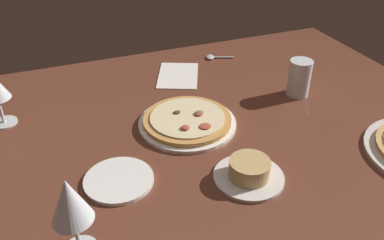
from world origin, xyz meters
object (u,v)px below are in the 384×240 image
(pizza_main, at_px, (187,121))
(ramekin_on_saucer, at_px, (249,172))
(wine_glass_near, at_px, (70,203))
(side_plate, at_px, (119,180))
(water_glass, at_px, (299,80))
(paper_menu, at_px, (178,75))
(spoon, at_px, (213,57))

(pizza_main, xyz_separation_m, ramekin_on_saucer, (-0.05, 0.25, 0.01))
(wine_glass_near, xyz_separation_m, side_plate, (-0.11, -0.16, -0.11))
(pizza_main, relative_size, side_plate, 1.70)
(pizza_main, distance_m, side_plate, 0.27)
(water_glass, distance_m, paper_menu, 0.38)
(side_plate, bearing_deg, wine_glass_near, 56.16)
(ramekin_on_saucer, bearing_deg, pizza_main, -78.52)
(pizza_main, distance_m, paper_menu, 0.29)
(pizza_main, height_order, water_glass, water_glass)
(paper_menu, bearing_deg, wine_glass_near, 79.36)
(paper_menu, bearing_deg, ramekin_on_saucer, 110.71)
(pizza_main, distance_m, spoon, 0.44)
(pizza_main, relative_size, spoon, 2.58)
(paper_menu, bearing_deg, side_plate, 79.34)
(pizza_main, xyz_separation_m, spoon, (-0.24, -0.37, -0.01))
(pizza_main, bearing_deg, water_glass, -174.37)
(pizza_main, relative_size, ramekin_on_saucer, 1.66)
(ramekin_on_saucer, height_order, side_plate, ramekin_on_saucer)
(ramekin_on_saucer, relative_size, paper_menu, 0.84)
(ramekin_on_saucer, bearing_deg, wine_glass_near, 9.55)
(ramekin_on_saucer, distance_m, spoon, 0.64)
(pizza_main, distance_m, wine_glass_near, 0.46)
(wine_glass_near, height_order, side_plate, wine_glass_near)
(water_glass, height_order, paper_menu, water_glass)
(wine_glass_near, distance_m, side_plate, 0.22)
(water_glass, bearing_deg, side_plate, 18.11)
(spoon, bearing_deg, wine_glass_near, 50.37)
(pizza_main, bearing_deg, ramekin_on_saucer, 101.48)
(wine_glass_near, relative_size, water_glass, 1.53)
(side_plate, bearing_deg, ramekin_on_saucer, 160.83)
(side_plate, height_order, spoon, spoon)
(wine_glass_near, xyz_separation_m, spoon, (-0.56, -0.68, -0.11))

